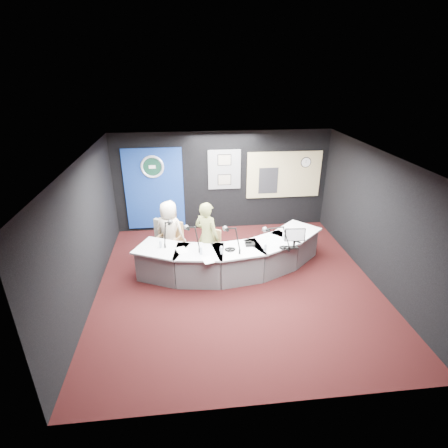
{
  "coord_description": "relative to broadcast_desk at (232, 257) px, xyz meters",
  "views": [
    {
      "loc": [
        -0.99,
        -6.36,
        4.4
      ],
      "look_at": [
        -0.2,
        0.8,
        1.1
      ],
      "focal_mm": 28.0,
      "sensor_mm": 36.0,
      "label": 1
    }
  ],
  "objects": [
    {
      "name": "framed_photo_upper",
      "position": [
        0.1,
        2.39,
        1.65
      ],
      "size": [
        0.34,
        0.02,
        0.27
      ],
      "primitive_type": "cube",
      "color": "#7F725C",
      "rests_on": "pinboard"
    },
    {
      "name": "boom_mic_c",
      "position": [
        -0.03,
        -0.25,
        0.68
      ],
      "size": [
        0.37,
        0.69,
        0.6
      ],
      "primitive_type": null,
      "color": "black",
      "rests_on": "broadcast_desk"
    },
    {
      "name": "agency_seal",
      "position": [
        -1.85,
        2.38,
        1.52
      ],
      "size": [
        0.63,
        0.07,
        0.63
      ],
      "primitive_type": "torus",
      "rotation": [
        1.57,
        0.0,
        0.0
      ],
      "color": "silver",
      "rests_on": "backdrop_panel"
    },
    {
      "name": "ceiling",
      "position": [
        0.05,
        -0.55,
        2.42
      ],
      "size": [
        6.0,
        6.0,
        0.02
      ],
      "primitive_type": "cube",
      "color": "silver",
      "rests_on": "ground"
    },
    {
      "name": "equipment_rack",
      "position": [
        1.35,
        2.39,
        1.03
      ],
      "size": [
        0.55,
        0.02,
        0.75
      ],
      "primitive_type": "cube",
      "color": "black",
      "rests_on": "booth_window_frame"
    },
    {
      "name": "boom_mic_b",
      "position": [
        -0.88,
        -0.09,
        0.68
      ],
      "size": [
        0.38,
        0.68,
        0.6
      ],
      "primitive_type": null,
      "color": "black",
      "rests_on": "broadcast_desk"
    },
    {
      "name": "notepad",
      "position": [
        -0.59,
        -0.72,
        0.38
      ],
      "size": [
        0.27,
        0.33,
        0.0
      ],
      "primitive_type": "cube",
      "rotation": [
        0.0,
        0.0,
        0.29
      ],
      "color": "white",
      "rests_on": "broadcast_desk"
    },
    {
      "name": "booth_glow",
      "position": [
        1.8,
        2.41,
        1.18
      ],
      "size": [
        2.0,
        0.02,
        1.2
      ],
      "primitive_type": "cube",
      "color": "#FFD6A1",
      "rests_on": "booth_window_frame"
    },
    {
      "name": "headphones_near",
      "position": [
        1.11,
        -0.39,
        0.39
      ],
      "size": [
        0.22,
        0.22,
        0.04
      ],
      "primitive_type": "torus",
      "color": "black",
      "rests_on": "broadcast_desk"
    },
    {
      "name": "booth_window_frame",
      "position": [
        1.8,
        2.42,
        1.18
      ],
      "size": [
        2.12,
        0.06,
        1.32
      ],
      "primitive_type": "cube",
      "color": "tan",
      "rests_on": "wall_back"
    },
    {
      "name": "draped_jacket",
      "position": [
        -1.57,
        0.91,
        0.24
      ],
      "size": [
        0.47,
        0.36,
        0.7
      ],
      "primitive_type": "cube",
      "rotation": [
        0.0,
        0.0,
        -0.58
      ],
      "color": "slate",
      "rests_on": "armchair_left"
    },
    {
      "name": "wall_back",
      "position": [
        0.05,
        2.45,
        1.02
      ],
      "size": [
        6.0,
        0.02,
        2.8
      ],
      "primitive_type": "cube",
      "color": "black",
      "rests_on": "ground"
    },
    {
      "name": "pinboard",
      "position": [
        0.1,
        2.42,
        1.38
      ],
      "size": [
        0.9,
        0.04,
        1.1
      ],
      "primitive_type": "cube",
      "color": "slate",
      "rests_on": "wall_back"
    },
    {
      "name": "seal_center",
      "position": [
        -1.85,
        2.38,
        1.52
      ],
      "size": [
        0.48,
        0.01,
        0.48
      ],
      "primitive_type": "cylinder",
      "rotation": [
        1.57,
        0.0,
        0.0
      ],
      "color": "#0D3022",
      "rests_on": "backdrop_panel"
    },
    {
      "name": "backdrop_panel",
      "position": [
        -1.85,
        2.42,
        0.88
      ],
      "size": [
        1.6,
        0.05,
        2.3
      ],
      "primitive_type": "cube",
      "color": "navy",
      "rests_on": "wall_back"
    },
    {
      "name": "wall_left",
      "position": [
        -2.95,
        -0.55,
        1.02
      ],
      "size": [
        0.02,
        6.0,
        2.8
      ],
      "primitive_type": "cube",
      "color": "black",
      "rests_on": "ground"
    },
    {
      "name": "computer_monitor",
      "position": [
        1.31,
        -0.4,
        0.7
      ],
      "size": [
        0.41,
        0.06,
        0.28
      ],
      "primitive_type": "cube",
      "rotation": [
        0.0,
        0.0,
        -0.08
      ],
      "color": "black",
      "rests_on": "broadcast_desk"
    },
    {
      "name": "broadcast_desk",
      "position": [
        0.0,
        0.0,
        0.0
      ],
      "size": [
        4.5,
        1.9,
        0.75
      ],
      "primitive_type": null,
      "color": "silver",
      "rests_on": "ground"
    },
    {
      "name": "person_woman",
      "position": [
        -0.55,
        0.16,
        0.46
      ],
      "size": [
        0.73,
        0.69,
        1.67
      ],
      "primitive_type": "imported",
      "rotation": [
        0.0,
        0.0,
        2.48
      ],
      "color": "olive",
      "rests_on": "ground"
    },
    {
      "name": "armchair_right",
      "position": [
        -0.55,
        0.16,
        0.08
      ],
      "size": [
        0.71,
        0.71,
        0.92
      ],
      "primitive_type": null,
      "rotation": [
        0.0,
        0.0,
        -0.59
      ],
      "color": "#A67E4C",
      "rests_on": "ground"
    },
    {
      "name": "wall_clock",
      "position": [
        2.4,
        2.39,
        1.52
      ],
      "size": [
        0.28,
        0.01,
        0.28
      ],
      "primitive_type": "cylinder",
      "rotation": [
        1.57,
        0.0,
        0.0
      ],
      "color": "white",
      "rests_on": "booth_window_frame"
    },
    {
      "name": "framed_photo_lower",
      "position": [
        0.1,
        2.39,
        1.09
      ],
      "size": [
        0.34,
        0.02,
        0.27
      ],
      "primitive_type": "cube",
      "color": "#7F725C",
      "rests_on": "pinboard"
    },
    {
      "name": "armchair_left",
      "position": [
        -1.41,
        0.7,
        0.1
      ],
      "size": [
        0.73,
        0.73,
        0.94
      ],
      "primitive_type": null,
      "rotation": [
        0.0,
        0.0,
        -0.58
      ],
      "color": "#A67E4C",
      "rests_on": "ground"
    },
    {
      "name": "desk_phone",
      "position": [
        0.38,
        -0.18,
        0.4
      ],
      "size": [
        0.21,
        0.17,
        0.05
      ],
      "primitive_type": "cube",
      "rotation": [
        0.0,
        0.0,
        -0.03
      ],
      "color": "black",
      "rests_on": "broadcast_desk"
    },
    {
      "name": "boom_mic_d",
      "position": [
        0.94,
        -0.32,
        0.68
      ],
      "size": [
        0.57,
        0.54,
        0.6
      ],
      "primitive_type": null,
      "color": "black",
      "rests_on": "broadcast_desk"
    },
    {
      "name": "wall_front",
      "position": [
        0.05,
        -3.55,
        1.02
      ],
      "size": [
        6.0,
        0.02,
        2.8
      ],
      "primitive_type": "cube",
      "color": "black",
      "rests_on": "ground"
    },
    {
      "name": "ground",
      "position": [
        0.05,
        -0.55,
        -0.38
      ],
      "size": [
        6.0,
        6.0,
        0.0
      ],
      "primitive_type": "plane",
      "color": "black",
      "rests_on": "ground"
    },
    {
      "name": "wall_right",
      "position": [
        3.05,
        -0.55,
        1.02
      ],
      "size": [
        0.02,
        6.0,
        2.8
      ],
      "primitive_type": "cube",
      "color": "black",
      "rests_on": "ground"
    },
    {
      "name": "boom_mic_a",
      "position": [
        -1.43,
        0.22,
        0.68
      ],
      "size": [
        0.23,
        0.73,
        0.6
      ],
      "primitive_type": null,
      "color": "black",
      "rests_on": "broadcast_desk"
    },
    {
      "name": "paper_stack",
      "position": [
        -1.13,
        -0.24,
        0.38
      ],
      "size": [
        0.3,
        0.35,
        0.0
      ],
      "primitive_type": "cube",
      "rotation": [
        0.0,
        0.0,
        0.33
      ],
      "color": "white",
      "rests_on": "broadcast_desk"
    },
    {
      "name": "headphones_far",
      "position": [
        -0.08,
        -0.34,
        0.39
      ],
      "size": [
        0.23,
        0.23,
        0.04
      ],
      "primitive_type": "torus",
      "color": "black",
      "rests_on": "broadcast_desk"
    },
    {
      "name": "water_bottles",
      "position": [
        0.03,
        -0.24,
        0.46
      ],
      "size": [
        3.28,
        0.56,
        0.18
      ],
      "primitive_type": null,
      "color": "silver",
      "rests_on": "broadcast_desk"
    },
    {
      "name": "person_man",
      "position": [
        -1.41,
        0.7,
        0.39
      ],
      "size": [
        0.88,
        0.75,
        1.53
      ],
      "primitive_type": "imported",
      "rotation": [
        0.0,
        0.0,
        2.71
      ],
      "color": "beige",
      "rests_on": "ground"
    }
  ]
}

